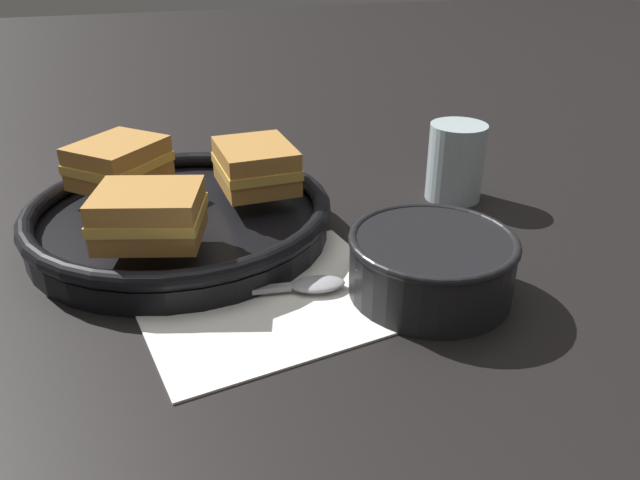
% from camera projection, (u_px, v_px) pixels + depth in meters
% --- Properties ---
extents(ground_plane, '(4.00, 4.00, 0.00)m').
position_uv_depth(ground_plane, '(289.00, 276.00, 0.58)').
color(ground_plane, black).
extents(napkin, '(0.25, 0.22, 0.00)m').
position_uv_depth(napkin, '(270.00, 298.00, 0.55)').
color(napkin, white).
rests_on(napkin, ground_plane).
extents(soup_bowl, '(0.15, 0.15, 0.06)m').
position_uv_depth(soup_bowl, '(431.00, 261.00, 0.54)').
color(soup_bowl, black).
rests_on(soup_bowl, ground_plane).
extents(spoon, '(0.15, 0.04, 0.01)m').
position_uv_depth(spoon, '(295.00, 286.00, 0.55)').
color(spoon, '#9E9EA3').
rests_on(spoon, napkin).
extents(skillet, '(0.31, 0.45, 0.04)m').
position_uv_depth(skillet, '(180.00, 217.00, 0.65)').
color(skillet, black).
rests_on(skillet, ground_plane).
extents(sandwich_near_left, '(0.11, 0.10, 0.05)m').
position_uv_depth(sandwich_near_left, '(149.00, 215.00, 0.55)').
color(sandwich_near_left, '#B27A38').
rests_on(sandwich_near_left, skillet).
extents(sandwich_near_right, '(0.08, 0.10, 0.05)m').
position_uv_depth(sandwich_near_right, '(256.00, 166.00, 0.66)').
color(sandwich_near_right, '#B27A38').
rests_on(sandwich_near_right, skillet).
extents(sandwich_far_left, '(0.12, 0.12, 0.05)m').
position_uv_depth(sandwich_far_left, '(119.00, 163.00, 0.67)').
color(sandwich_far_left, '#B27A38').
rests_on(sandwich_far_left, skillet).
extents(drinking_glass, '(0.07, 0.07, 0.09)m').
position_uv_depth(drinking_glass, '(456.00, 162.00, 0.73)').
color(drinking_glass, silver).
rests_on(drinking_glass, ground_plane).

